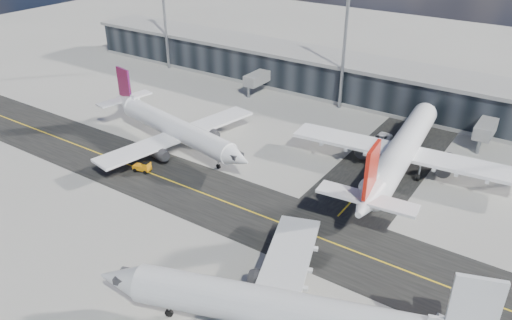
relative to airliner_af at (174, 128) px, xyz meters
The scene contains 9 objects.
ground 22.12m from the airliner_af, 39.54° to the right, with size 300.00×300.00×0.00m, color gray.
taxiway_lanes 21.29m from the airliner_af, ahead, with size 180.00×63.00×0.03m.
terminal_concourse 44.38m from the airliner_af, 67.68° to the left, with size 152.00×19.80×8.80m.
floodlight_masts 39.84m from the airliner_af, 63.77° to the left, with size 102.50×0.70×28.90m.
airliner_af is the anchor object (origin of this frame).
airliner_redtail 39.86m from the airliner_af, 18.81° to the left, with size 38.14×44.67×13.22m.
airliner_near 48.70m from the airliner_af, 34.43° to the right, with size 40.30×34.80×12.26m.
baggage_tug 10.72m from the airliner_af, 78.19° to the right, with size 3.21×2.05×1.87m.
service_van 38.26m from the airliner_af, 36.38° to the left, with size 2.56×5.54×1.54m, color white.
Camera 1 is at (41.59, -45.99, 41.11)m, focal length 35.00 mm.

